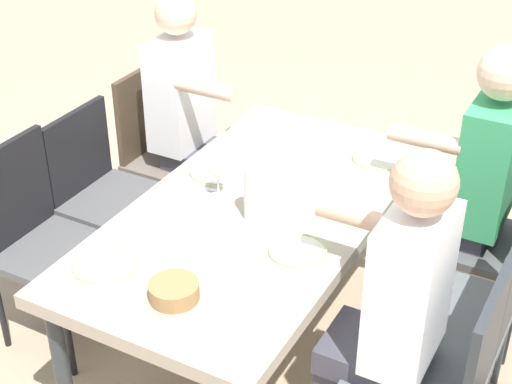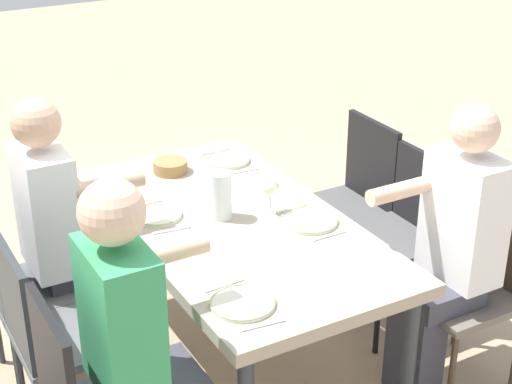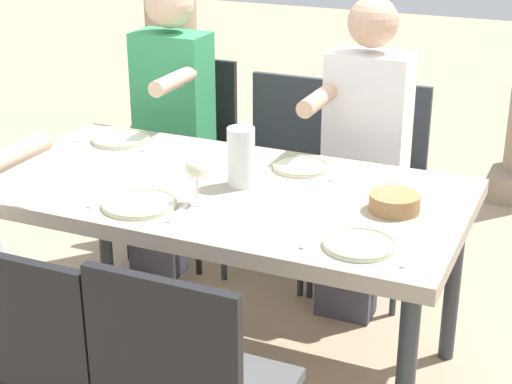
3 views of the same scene
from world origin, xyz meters
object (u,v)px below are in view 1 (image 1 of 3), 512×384
(chair_west_south, at_px, (164,145))
(diner_man_white, at_px, (389,312))
(chair_west_north, at_px, (508,233))
(plate_2, at_px, (298,251))
(plate_1, at_px, (219,170))
(diner_guest_third, at_px, (471,183))
(dining_table, at_px, (256,222))
(diner_woman_green, at_px, (192,119))
(chair_east_north, at_px, (441,373))
(bread_basket, at_px, (174,291))
(chair_east_south, at_px, (39,233))
(chair_mid_north, at_px, (474,302))
(plate_3, at_px, (104,265))
(water_pitcher, at_px, (257,196))
(chair_mid_south, at_px, (103,188))
(plate_0, at_px, (380,158))
(wine_glass_1, at_px, (218,170))

(chair_west_south, bearing_deg, diner_man_white, 58.91)
(chair_west_north, relative_size, plate_2, 4.38)
(plate_1, bearing_deg, diner_man_white, 62.52)
(diner_man_white, xyz_separation_m, diner_guest_third, (-0.93, 0.02, 0.02))
(dining_table, bearing_deg, diner_woman_green, -131.52)
(chair_east_north, bearing_deg, bread_basket, -70.34)
(plate_1, bearing_deg, diner_guest_third, 114.26)
(dining_table, xyz_separation_m, diner_woman_green, (-0.62, -0.70, 0.04))
(chair_west_south, height_order, chair_east_south, chair_east_south)
(chair_mid_north, distance_m, diner_man_white, 0.50)
(diner_woman_green, bearing_deg, chair_east_north, 59.23)
(plate_3, relative_size, water_pitcher, 1.04)
(plate_2, relative_size, plate_3, 0.96)
(chair_mid_south, distance_m, plate_3, 0.94)
(diner_guest_third, bearing_deg, dining_table, -48.47)
(chair_west_north, relative_size, plate_0, 3.88)
(dining_table, relative_size, diner_guest_third, 1.29)
(chair_mid_north, relative_size, plate_2, 4.20)
(chair_west_north, relative_size, diner_guest_third, 0.70)
(chair_mid_north, xyz_separation_m, water_pitcher, (0.16, -0.84, 0.31))
(chair_mid_north, bearing_deg, chair_west_north, 179.42)
(plate_1, height_order, plate_3, same)
(chair_east_south, height_order, plate_2, chair_east_south)
(chair_west_north, relative_size, plate_3, 4.21)
(chair_west_north, distance_m, diner_guest_third, 0.27)
(dining_table, distance_m, chair_east_north, 0.94)
(chair_west_south, distance_m, plate_1, 0.78)
(diner_woman_green, height_order, wine_glass_1, diner_woman_green)
(diner_guest_third, bearing_deg, chair_mid_south, -71.97)
(chair_east_south, bearing_deg, water_pitcher, 106.00)
(diner_woman_green, relative_size, plate_0, 5.48)
(chair_mid_north, height_order, bread_basket, chair_mid_north)
(chair_west_north, distance_m, plate_1, 1.26)
(chair_mid_north, height_order, diner_woman_green, diner_woman_green)
(water_pitcher, bearing_deg, dining_table, -147.83)
(chair_mid_north, xyz_separation_m, plate_0, (-0.50, -0.58, 0.22))
(chair_west_north, relative_size, wine_glass_1, 5.67)
(chair_east_south, relative_size, wine_glass_1, 5.53)
(chair_west_north, height_order, plate_1, chair_west_north)
(chair_east_north, distance_m, wine_glass_1, 1.15)
(plate_0, bearing_deg, plate_2, -0.73)
(water_pitcher, bearing_deg, chair_west_south, -126.50)
(diner_woman_green, xyz_separation_m, wine_glass_1, (0.61, 0.52, 0.15))
(plate_1, xyz_separation_m, plate_2, (0.37, 0.56, 0.00))
(diner_guest_third, bearing_deg, plate_0, -89.30)
(diner_woman_green, height_order, diner_man_white, diner_woman_green)
(chair_mid_north, height_order, chair_east_north, chair_east_north)
(chair_mid_north, bearing_deg, diner_woman_green, -107.99)
(chair_east_north, height_order, chair_east_south, chair_east_south)
(diner_man_white, bearing_deg, chair_mid_north, 154.60)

